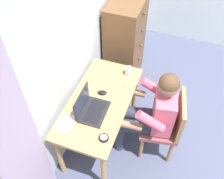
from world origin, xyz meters
name	(u,v)px	position (x,y,z in m)	size (l,w,h in m)	color
wall_back	(72,38)	(0.00, 2.20, 1.25)	(4.80, 0.05, 2.50)	silver
curtain_panel	(15,144)	(-1.14, 2.13, 1.11)	(0.46, 0.03, 2.22)	#B29EBC
desk	(100,107)	(-0.26, 1.83, 0.62)	(1.20, 0.60, 0.73)	tan
dresser	(125,42)	(0.93, 1.93, 0.60)	(0.63, 0.46, 1.20)	brown
chair	(166,124)	(-0.13, 1.12, 0.49)	(0.49, 0.47, 0.87)	brown
person_seated	(151,111)	(-0.16, 1.30, 0.67)	(0.60, 0.63, 1.19)	#33384C
laptop	(90,108)	(-0.42, 1.86, 0.78)	(0.35, 0.26, 0.24)	#232326
computer_mouse	(102,93)	(-0.16, 1.84, 0.75)	(0.06, 0.10, 0.03)	black
desk_clock	(104,138)	(-0.67, 1.62, 0.75)	(0.09, 0.09, 0.03)	black
notebook_pad	(67,123)	(-0.63, 2.02, 0.74)	(0.21, 0.15, 0.01)	silver
coffee_mug	(129,71)	(0.22, 1.66, 0.78)	(0.12, 0.08, 0.09)	silver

